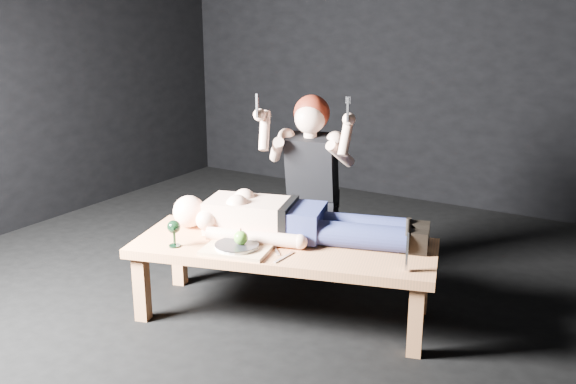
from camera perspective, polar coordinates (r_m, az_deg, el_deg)
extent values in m
plane|color=black|center=(4.09, -1.02, -9.27)|extent=(5.00, 5.00, 0.00)
plane|color=black|center=(5.96, 12.09, 13.36)|extent=(5.00, 0.00, 5.00)
cube|color=#C77C46|center=(3.75, -0.40, -7.91)|extent=(1.85, 1.11, 0.45)
cube|color=tan|center=(3.57, -4.61, -5.15)|extent=(0.42, 0.34, 0.02)
cylinder|color=white|center=(3.56, -4.62, -4.84)|extent=(0.29, 0.29, 0.02)
sphere|color=#369622|center=(3.54, -4.25, -4.12)|extent=(0.08, 0.08, 0.08)
cube|color=#B2B2B7|center=(3.61, -7.25, -5.10)|extent=(0.04, 0.19, 0.01)
cube|color=#B2B2B7|center=(3.47, -0.34, -5.88)|extent=(0.02, 0.18, 0.01)
cube|color=#B2B2B7|center=(3.58, -1.12, -5.18)|extent=(0.14, 0.15, 0.01)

